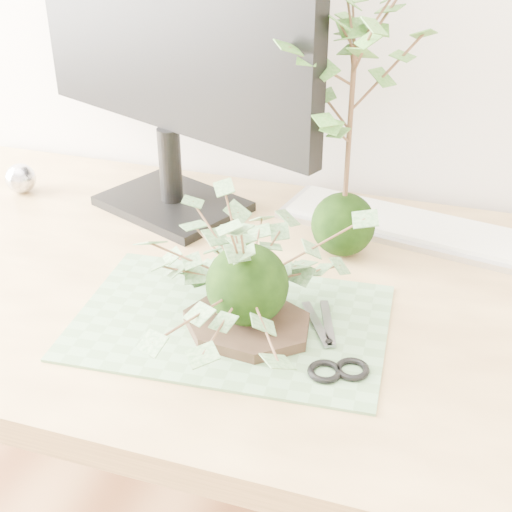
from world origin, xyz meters
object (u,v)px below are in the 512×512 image
at_px(keyboard, 413,227).
at_px(monitor, 164,31).
at_px(ivy_kokedama, 247,250).
at_px(desk, 320,346).
at_px(maple_kokedama, 354,69).

bearing_deg(keyboard, monitor, -165.06).
bearing_deg(monitor, ivy_kokedama, -29.90).
distance_m(desk, ivy_kokedama, 0.25).
relative_size(desk, keyboard, 3.52).
height_order(maple_kokedama, monitor, monitor).
xyz_separation_m(keyboard, monitor, (-0.41, -0.03, 0.29)).
relative_size(maple_kokedama, monitor, 0.73).
xyz_separation_m(desk, monitor, (-0.31, 0.20, 0.38)).
height_order(maple_kokedama, keyboard, maple_kokedama).
relative_size(ivy_kokedama, keyboard, 0.81).
height_order(ivy_kokedama, keyboard, ivy_kokedama).
bearing_deg(maple_kokedama, ivy_kokedama, -106.44).
height_order(desk, keyboard, keyboard).
bearing_deg(ivy_kokedama, monitor, 127.34).
relative_size(desk, ivy_kokedama, 4.37).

